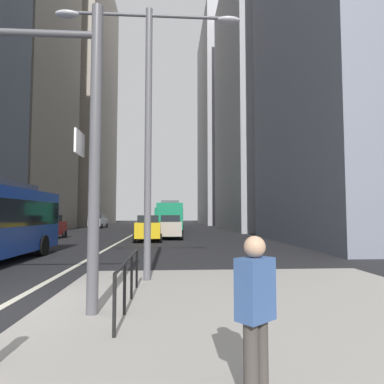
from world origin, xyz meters
name	(u,v)px	position (x,y,z in m)	size (l,w,h in m)	color
ground_plane	(124,239)	(0.00, 20.00, 0.00)	(160.00, 160.00, 0.00)	black
median_island	(268,317)	(5.50, -1.00, 0.07)	(9.00, 10.00, 0.15)	gray
lane_centre_line	(137,233)	(0.00, 30.00, 0.01)	(0.20, 80.00, 0.01)	beige
office_tower_left_mid	(18,24)	(-16.00, 35.86, 26.51)	(11.31, 17.52, 53.03)	gray
office_tower_left_far	(73,98)	(-16.00, 60.93, 25.53)	(13.70, 25.60, 51.06)	gray
office_tower_right_mid	(268,101)	(17.00, 36.94, 17.49)	(12.02, 20.02, 34.97)	#9E9EA3
office_tower_right_far	(234,125)	(17.00, 61.81, 20.83)	(13.57, 21.81, 41.66)	#9E9EA3
city_bus_red_receding	(170,216)	(3.70, 29.53, 1.83)	(2.82, 10.54, 3.40)	#198456
city_bus_red_distant	(164,215)	(2.58, 52.58, 1.84)	(2.93, 11.37, 3.40)	#198456
car_oncoming_mid	(98,221)	(-6.84, 42.79, 0.99)	(2.20, 4.64, 1.94)	silver
car_receding_near	(171,227)	(3.73, 20.48, 0.99)	(2.15, 4.40, 1.94)	#B2A899
car_receding_far	(148,228)	(2.04, 18.05, 0.99)	(2.11, 4.06, 1.94)	gold
car_oncoming_far	(47,227)	(-6.28, 20.70, 0.99)	(2.18, 4.29, 1.94)	maroon
street_lamp_post	(148,103)	(3.00, 2.35, 5.28)	(5.50, 0.32, 8.00)	#56565B
pedestrian_railing	(129,271)	(2.80, -0.36, 0.85)	(0.06, 3.55, 0.98)	black
pedestrian_waiting	(255,310)	(4.50, -4.01, 1.06)	(0.45, 0.42, 1.65)	#423D38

